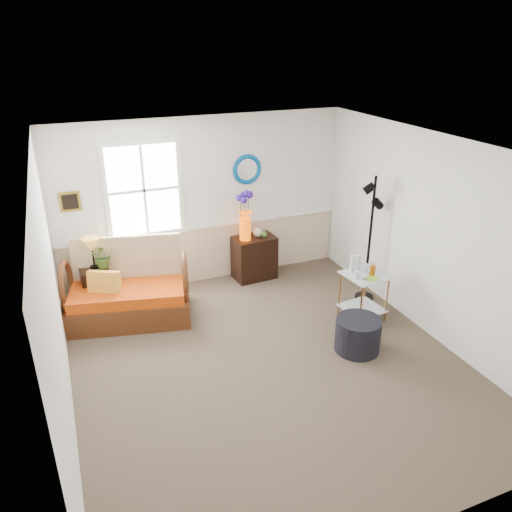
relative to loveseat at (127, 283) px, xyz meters
name	(u,v)px	position (x,y,z in m)	size (l,w,h in m)	color
floor	(268,363)	(1.37, -1.72, -0.54)	(4.50, 5.00, 0.01)	brown
ceiling	(271,150)	(1.37, -1.72, 2.06)	(4.50, 5.00, 0.01)	white
walls	(269,267)	(1.37, -1.72, 0.76)	(4.51, 5.01, 2.60)	white
wainscot	(207,253)	(1.37, 0.76, -0.09)	(4.46, 0.02, 0.90)	#CBB494
chair_rail	(206,226)	(1.37, 0.75, 0.38)	(4.46, 0.04, 0.06)	white
window	(144,190)	(0.47, 0.75, 1.06)	(1.14, 0.06, 1.44)	white
picture	(70,202)	(-0.55, 0.76, 1.01)	(0.28, 0.03, 0.28)	gold
mirror	(247,169)	(2.07, 0.76, 1.21)	(0.47, 0.47, 0.07)	#01679F
loveseat	(127,283)	(0.00, 0.00, 0.00)	(1.65, 0.93, 1.08)	#5A3013
throw_pillow	(104,287)	(-0.30, -0.04, 0.03)	(0.43, 0.11, 0.43)	#C8651F
lamp_stand	(97,290)	(-0.39, 0.34, -0.20)	(0.39, 0.39, 0.68)	black
table_lamp	(93,253)	(-0.37, 0.34, 0.37)	(0.25, 0.25, 0.45)	#BD8B34
potted_plant	(104,258)	(-0.24, 0.33, 0.29)	(0.32, 0.36, 0.28)	#3E6425
cabinet	(254,258)	(2.09, 0.52, -0.19)	(0.66, 0.42, 0.70)	black
flower_vase	(245,216)	(1.93, 0.49, 0.55)	(0.23, 0.23, 0.77)	#F35104
side_table	(363,296)	(3.01, -1.24, -0.20)	(0.54, 0.54, 0.68)	#B77D3C
tabletop_items	(364,266)	(2.98, -1.22, 0.27)	(0.41, 0.41, 0.25)	silver
floor_lamp	(370,240)	(3.38, -0.75, 0.41)	(0.27, 0.27, 1.89)	black
ottoman	(358,335)	(2.52, -1.87, -0.32)	(0.57, 0.57, 0.44)	black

